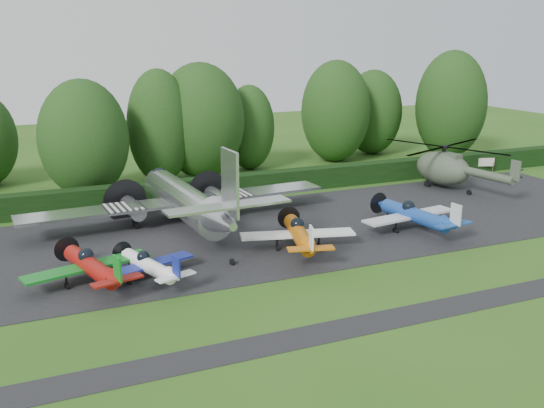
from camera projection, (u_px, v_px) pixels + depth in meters
name	position (u px, v px, depth m)	size (l,w,h in m)	color
ground	(299.00, 284.00, 35.69)	(160.00, 160.00, 0.00)	#275417
apron	(241.00, 235.00, 44.56)	(70.00, 18.00, 0.01)	black
taxiway_verge	(351.00, 328.00, 30.37)	(70.00, 2.00, 0.00)	black
hedgerow	(198.00, 200.00, 54.32)	(90.00, 1.60, 2.00)	black
transport_plane	(185.00, 201.00, 45.75)	(24.14, 18.51, 7.74)	silver
light_plane_red	(91.00, 266.00, 35.30)	(7.54, 7.93, 2.90)	maroon
light_plane_white	(148.00, 265.00, 35.92)	(6.34, 6.66, 2.44)	white
light_plane_orange	(299.00, 234.00, 40.93)	(7.84, 8.24, 3.01)	#C7650B
light_plane_blue	(414.00, 215.00, 45.23)	(8.04, 8.45, 3.09)	#184194
helicopter	(443.00, 165.00, 58.19)	(12.88, 15.08, 4.15)	#3A4535
sign_board	(481.00, 163.00, 65.13)	(2.85, 0.11, 1.61)	#3F3326
tree_0	(159.00, 127.00, 59.41)	(6.29, 6.29, 11.28)	black
tree_1	(373.00, 112.00, 74.97)	(7.21, 7.21, 10.38)	black
tree_3	(249.00, 128.00, 66.13)	(5.53, 5.53, 9.25)	black
tree_4	(84.00, 139.00, 54.26)	(7.99, 7.99, 10.66)	black
tree_6	(451.00, 105.00, 72.09)	(8.34, 8.34, 12.77)	black
tree_7	(201.00, 121.00, 61.83)	(8.99, 8.99, 11.79)	black
tree_8	(336.00, 111.00, 70.12)	(7.99, 7.99, 11.72)	black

